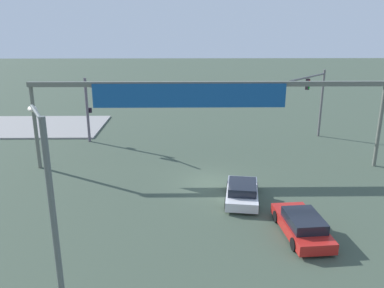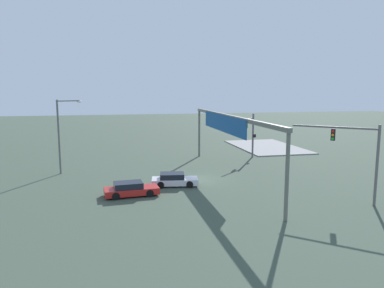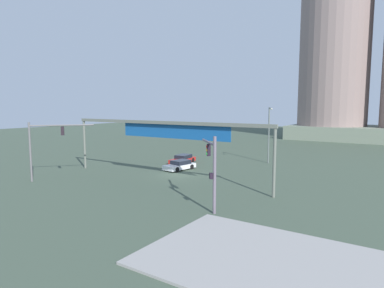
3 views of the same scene
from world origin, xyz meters
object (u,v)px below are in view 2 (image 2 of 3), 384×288
Objects in this scene: traffic_signal_near_corner at (356,149)px; streetlamp_curved_arm at (62,131)px; traffic_signal_opposite_side at (251,130)px; sedan_car_approaching at (131,189)px; sedan_car_waiting_far at (174,180)px.

streetlamp_curved_arm is at bearing 8.53° from traffic_signal_near_corner.
traffic_signal_opposite_side is (20.19, 0.90, -0.72)m from traffic_signal_near_corner.
sedan_car_approaching is at bearing -2.17° from traffic_signal_opposite_side.
traffic_signal_near_corner is 1.35× the size of sedan_car_approaching.
sedan_car_approaching is 1.04× the size of sedan_car_waiting_far.
sedan_car_waiting_far is (2.50, -4.20, -0.00)m from sedan_car_approaching.
traffic_signal_opposite_side is 17.29m from sedan_car_waiting_far.
sedan_car_approaching is (-10.21, -6.64, -4.09)m from streetlamp_curved_arm.
traffic_signal_near_corner reaches higher than sedan_car_approaching.
traffic_signal_near_corner is 18.69m from sedan_car_approaching.
traffic_signal_near_corner is at bearing -60.67° from streetlamp_curved_arm.
traffic_signal_near_corner reaches higher than sedan_car_waiting_far.
sedan_car_waiting_far is (-11.83, 12.23, -3.12)m from traffic_signal_opposite_side.
streetlamp_curved_arm reaches higher than sedan_car_waiting_far.
streetlamp_curved_arm is 1.69× the size of sedan_car_approaching.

